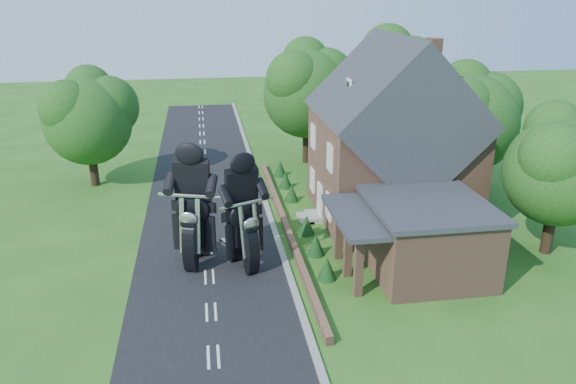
{
  "coord_description": "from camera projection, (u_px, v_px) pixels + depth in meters",
  "views": [
    {
      "loc": [
        0.04,
        -23.14,
        12.58
      ],
      "look_at": [
        4.16,
        3.13,
        2.8
      ],
      "focal_mm": 35.0,
      "sensor_mm": 36.0,
      "label": 1
    }
  ],
  "objects": [
    {
      "name": "shrub_e",
      "position": [
        285.0,
        180.0,
        37.03
      ],
      "size": [
        0.9,
        0.9,
        1.1
      ],
      "primitive_type": "cone",
      "color": "#103413",
      "rests_on": "ground"
    },
    {
      "name": "annex",
      "position": [
        423.0,
        235.0,
        25.87
      ],
      "size": [
        7.05,
        5.94,
        3.44
      ],
      "color": "#885B45",
      "rests_on": "ground"
    },
    {
      "name": "kerb",
      "position": [
        288.0,
        270.0,
        26.3
      ],
      "size": [
        0.3,
        80.0,
        0.12
      ],
      "primitive_type": "cube",
      "color": "gray",
      "rests_on": "ground"
    },
    {
      "name": "motorcycle_follow",
      "position": [
        196.0,
        247.0,
        26.73
      ],
      "size": [
        1.07,
        2.01,
        1.82
      ],
      "primitive_type": null,
      "rotation": [
        0.0,
        0.0,
        2.83
      ],
      "color": "black",
      "rests_on": "ground"
    },
    {
      "name": "road",
      "position": [
        209.0,
        277.0,
        25.79
      ],
      "size": [
        7.0,
        80.0,
        0.02
      ],
      "primitive_type": "cube",
      "color": "black",
      "rests_on": "ground"
    },
    {
      "name": "shrub_c",
      "position": [
        306.0,
        225.0,
        30.08
      ],
      "size": [
        0.9,
        0.9,
        1.1
      ],
      "primitive_type": "cone",
      "color": "#103413",
      "rests_on": "ground"
    },
    {
      "name": "shrub_f",
      "position": [
        280.0,
        168.0,
        39.35
      ],
      "size": [
        0.9,
        0.9,
        1.1
      ],
      "primitive_type": "cone",
      "color": "#103413",
      "rests_on": "ground"
    },
    {
      "name": "garden_wall",
      "position": [
        285.0,
        224.0,
        30.98
      ],
      "size": [
        0.3,
        22.0,
        0.4
      ],
      "primitive_type": "cube",
      "color": "#885B45",
      "rests_on": "ground"
    },
    {
      "name": "motorcycle_lead",
      "position": [
        243.0,
        251.0,
        26.37
      ],
      "size": [
        1.16,
        1.88,
        1.72
      ],
      "primitive_type": null,
      "rotation": [
        0.0,
        0.0,
        3.55
      ],
      "color": "black",
      "rests_on": "ground"
    },
    {
      "name": "tree_far_road",
      "position": [
        93.0,
        114.0,
        36.2
      ],
      "size": [
        6.08,
        5.6,
        7.84
      ],
      "color": "black",
      "rests_on": "ground"
    },
    {
      "name": "ground",
      "position": [
        209.0,
        277.0,
        25.79
      ],
      "size": [
        120.0,
        120.0,
        0.0
      ],
      "primitive_type": "plane",
      "color": "#285A19",
      "rests_on": "ground"
    },
    {
      "name": "tree_behind_left",
      "position": [
        312.0,
        86.0,
        40.87
      ],
      "size": [
        6.94,
        6.4,
        9.16
      ],
      "color": "black",
      "rests_on": "ground"
    },
    {
      "name": "house",
      "position": [
        392.0,
        143.0,
        31.38
      ],
      "size": [
        9.54,
        8.64,
        10.24
      ],
      "color": "#885B45",
      "rests_on": "ground"
    },
    {
      "name": "shrub_b",
      "position": [
        316.0,
        245.0,
        27.76
      ],
      "size": [
        0.9,
        0.9,
        1.1
      ],
      "primitive_type": "cone",
      "color": "#103413",
      "rests_on": "ground"
    },
    {
      "name": "tree_house_right",
      "position": [
        475.0,
        114.0,
        34.41
      ],
      "size": [
        6.51,
        6.0,
        8.4
      ],
      "color": "black",
      "rests_on": "ground"
    },
    {
      "name": "shrub_a",
      "position": [
        327.0,
        268.0,
        25.44
      ],
      "size": [
        0.9,
        0.9,
        1.1
      ],
      "primitive_type": "cone",
      "color": "#103413",
      "rests_on": "ground"
    },
    {
      "name": "tree_behind_house",
      "position": [
        397.0,
        79.0,
        40.67
      ],
      "size": [
        7.81,
        7.2,
        10.08
      ],
      "color": "black",
      "rests_on": "ground"
    },
    {
      "name": "tree_annex_side",
      "position": [
        566.0,
        162.0,
        26.75
      ],
      "size": [
        5.64,
        5.2,
        7.48
      ],
      "color": "black",
      "rests_on": "ground"
    },
    {
      "name": "shrub_d",
      "position": [
        292.0,
        193.0,
        34.71
      ],
      "size": [
        0.9,
        0.9,
        1.1
      ],
      "primitive_type": "cone",
      "color": "#103413",
      "rests_on": "ground"
    }
  ]
}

